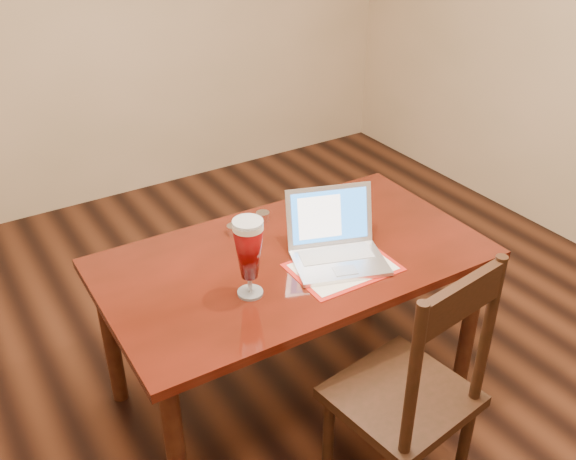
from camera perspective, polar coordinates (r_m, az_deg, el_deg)
ground at (r=2.98m, az=1.68°, el=-15.85°), size 5.00×5.00×0.00m
room_shell at (r=2.09m, az=2.45°, el=19.66°), size 4.51×5.01×2.71m
dining_table at (r=2.65m, az=0.49°, el=-3.75°), size 1.58×0.91×1.05m
dining_chair at (r=2.37m, az=10.83°, el=-14.22°), size 0.51×0.49×1.08m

